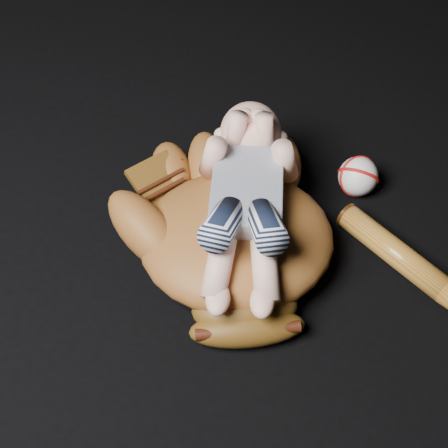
% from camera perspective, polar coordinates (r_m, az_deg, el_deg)
% --- Properties ---
extents(baseball_glove, '(0.43, 0.48, 0.14)m').
position_cam_1_polar(baseball_glove, '(1.11, 1.04, -0.69)').
color(baseball_glove, brown).
rests_on(baseball_glove, ground).
extents(newborn_baby, '(0.28, 0.44, 0.16)m').
position_cam_1_polar(newborn_baby, '(1.08, 1.85, 1.94)').
color(newborn_baby, '#F5B59E').
rests_on(newborn_baby, baseball_glove).
extents(baseball, '(0.08, 0.08, 0.07)m').
position_cam_1_polar(baseball, '(1.27, 11.09, 3.91)').
color(baseball, white).
rests_on(baseball, ground).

